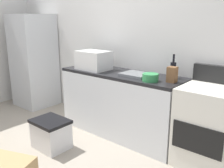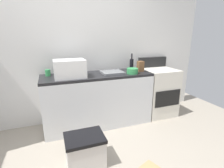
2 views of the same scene
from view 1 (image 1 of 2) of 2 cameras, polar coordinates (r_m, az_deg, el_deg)
ground_plane at (r=3.11m, az=-17.12°, el=-16.75°), size 6.00×6.00×0.00m
wall_back at (r=3.73m, az=1.87°, el=10.20°), size 5.00×0.10×2.60m
kitchen_counter at (r=3.45m, az=2.07°, el=-4.63°), size 1.80×0.60×0.90m
refrigerator at (r=4.83m, az=-17.89°, el=5.16°), size 0.68×0.66×1.70m
stove_oven at (r=2.92m, az=21.62°, el=-9.10°), size 0.60×0.61×1.10m
microwave at (r=3.54m, az=-4.37°, el=5.60°), size 0.46×0.34×0.27m
sink_basin at (r=3.17m, az=5.68°, el=2.30°), size 0.36×0.32×0.03m
wine_bottle at (r=3.07m, az=14.18°, el=3.32°), size 0.07×0.07×0.30m
coffee_mug at (r=3.93m, az=-5.38°, el=5.23°), size 0.08×0.08×0.10m
knife_block at (r=2.87m, az=13.98°, el=2.18°), size 0.10×0.10×0.18m
mixing_bowl at (r=2.88m, az=9.04°, el=1.55°), size 0.19×0.19×0.09m
storage_bin at (r=3.25m, az=-14.18°, el=-11.27°), size 0.46×0.36×0.38m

